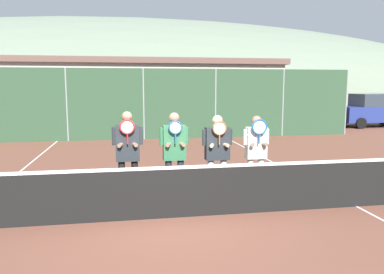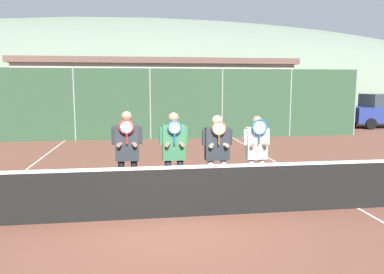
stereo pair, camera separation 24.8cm
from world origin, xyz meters
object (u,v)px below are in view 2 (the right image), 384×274
Objects in this scene: player_center_left at (174,150)px; car_left_of_center at (122,115)px; player_center_right at (217,150)px; car_far_left at (23,115)px; car_far_right at (384,111)px; car_center at (215,113)px; car_right_of_center at (304,113)px; player_leftmost at (127,150)px; player_rightmost at (257,149)px.

car_left_of_center is (-1.53, 11.99, -0.21)m from player_center_left.
player_center_right is 14.35m from car_far_left.
car_center is at bearing 176.98° from car_far_right.
player_center_left is 0.89m from player_center_right.
car_center is at bearing 0.46° from car_far_left.
car_center is at bearing 5.18° from car_left_of_center.
player_center_right is 16.95m from car_far_right.
car_left_of_center is at bearing 97.27° from player_center_left.
car_left_of_center is 1.02× the size of car_right_of_center.
car_right_of_center is at bearing 0.28° from car_left_of_center.
player_leftmost is 13.19m from car_center.
car_far_left is 9.83m from car_center.
player_center_left is 1.05× the size of player_rightmost.
car_left_of_center is 4.93m from car_center.
car_center is (1.64, 12.36, -0.17)m from player_rightmost.
player_center_left reaches higher than car_left_of_center.
player_leftmost is at bearing -87.10° from car_left_of_center.
car_far_right is (19.41, -0.43, 0.05)m from car_far_left.
player_leftmost reaches higher than car_far_left.
car_left_of_center is (-2.41, 11.97, -0.19)m from player_center_right.
player_rightmost is at bearing 2.60° from player_center_left.
car_center is (2.49, 12.41, -0.19)m from player_center_right.
player_leftmost reaches higher than car_center.
player_rightmost is 0.43× the size of car_far_right.
player_rightmost is at bearing -133.42° from car_far_right.
car_left_of_center is at bearing 179.76° from car_far_right.
player_rightmost is 0.40× the size of car_center.
player_rightmost is 16.32m from car_far_right.
car_far_left is at bearing 117.58° from player_center_left.
car_far_right reaches higher than car_far_left.
player_leftmost is at bearing -178.20° from player_center_left.
car_far_left is 19.41m from car_far_right.
player_rightmost is 12.47m from car_center.
car_far_left reaches higher than car_left_of_center.
car_left_of_center is 9.77m from car_right_of_center.
player_center_right is at bearing -78.59° from car_left_of_center.
player_center_left is 0.45× the size of car_far_right.
player_leftmost is 15.15m from car_right_of_center.
car_right_of_center is at bearing 52.80° from player_leftmost.
player_center_right is at bearing -121.48° from car_right_of_center.
car_right_of_center is 4.71m from car_far_right.
player_center_right is 12.66m from car_center.
player_center_right is at bearing 1.64° from player_center_left.
player_center_right is at bearing -101.35° from car_center.
player_leftmost is 2.66m from player_rightmost.
car_left_of_center is at bearing -179.72° from car_right_of_center.
car_far_right is at bearing 46.58° from player_rightmost.
player_leftmost reaches higher than car_right_of_center.
car_far_right reaches higher than player_leftmost.
player_center_left is 12.09m from car_left_of_center.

